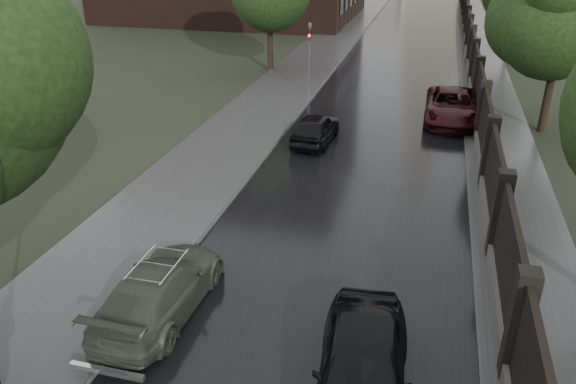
{
  "coord_description": "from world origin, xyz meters",
  "views": [
    {
      "loc": [
        2.33,
        -5.05,
        8.82
      ],
      "look_at": [
        -1.51,
        9.64,
        1.5
      ],
      "focal_mm": 35.0,
      "sensor_mm": 36.0,
      "label": 1
    }
  ],
  "objects_px": {
    "hatchback_left": "(315,128)",
    "traffic_light": "(309,53)",
    "tree_right_b": "(563,22)",
    "car_right_far": "(452,106)",
    "volga_sedan": "(160,289)",
    "car_right_near": "(362,368)"
  },
  "relations": [
    {
      "from": "hatchback_left",
      "to": "traffic_light",
      "type": "bearing_deg",
      "value": -71.93
    },
    {
      "from": "tree_right_b",
      "to": "traffic_light",
      "type": "distance_m",
      "value": 12.44
    },
    {
      "from": "tree_right_b",
      "to": "car_right_far",
      "type": "xyz_separation_m",
      "value": [
        -4.1,
        0.46,
        -4.19
      ]
    },
    {
      "from": "tree_right_b",
      "to": "volga_sedan",
      "type": "xyz_separation_m",
      "value": [
        -11.1,
        -16.82,
        -4.27
      ]
    },
    {
      "from": "traffic_light",
      "to": "car_right_near",
      "type": "distance_m",
      "value": 22.26
    },
    {
      "from": "volga_sedan",
      "to": "car_right_near",
      "type": "distance_m",
      "value": 5.44
    },
    {
      "from": "hatchback_left",
      "to": "tree_right_b",
      "type": "bearing_deg",
      "value": -154.57
    },
    {
      "from": "car_right_far",
      "to": "volga_sedan",
      "type": "bearing_deg",
      "value": -112.0
    },
    {
      "from": "traffic_light",
      "to": "car_right_near",
      "type": "relative_size",
      "value": 0.86
    },
    {
      "from": "hatchback_left",
      "to": "car_right_far",
      "type": "xyz_separation_m",
      "value": [
        5.82,
        4.52,
        0.11
      ]
    },
    {
      "from": "volga_sedan",
      "to": "traffic_light",
      "type": "bearing_deg",
      "value": -87.16
    },
    {
      "from": "tree_right_b",
      "to": "volga_sedan",
      "type": "distance_m",
      "value": 20.6
    },
    {
      "from": "tree_right_b",
      "to": "hatchback_left",
      "type": "xyz_separation_m",
      "value": [
        -9.92,
        -4.06,
        -4.3
      ]
    },
    {
      "from": "volga_sedan",
      "to": "hatchback_left",
      "type": "distance_m",
      "value": 12.81
    },
    {
      "from": "hatchback_left",
      "to": "volga_sedan",
      "type": "bearing_deg",
      "value": 87.85
    },
    {
      "from": "volga_sedan",
      "to": "hatchback_left",
      "type": "xyz_separation_m",
      "value": [
        1.18,
        12.76,
        -0.03
      ]
    },
    {
      "from": "car_right_near",
      "to": "car_right_far",
      "type": "bearing_deg",
      "value": 80.17
    },
    {
      "from": "car_right_near",
      "to": "traffic_light",
      "type": "bearing_deg",
      "value": 101.03
    },
    {
      "from": "hatchback_left",
      "to": "car_right_near",
      "type": "distance_m",
      "value": 14.9
    },
    {
      "from": "tree_right_b",
      "to": "traffic_light",
      "type": "bearing_deg",
      "value": 165.76
    },
    {
      "from": "tree_right_b",
      "to": "car_right_near",
      "type": "distance_m",
      "value": 19.77
    },
    {
      "from": "traffic_light",
      "to": "car_right_near",
      "type": "xyz_separation_m",
      "value": [
        5.9,
        -21.4,
        -1.61
      ]
    }
  ]
}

